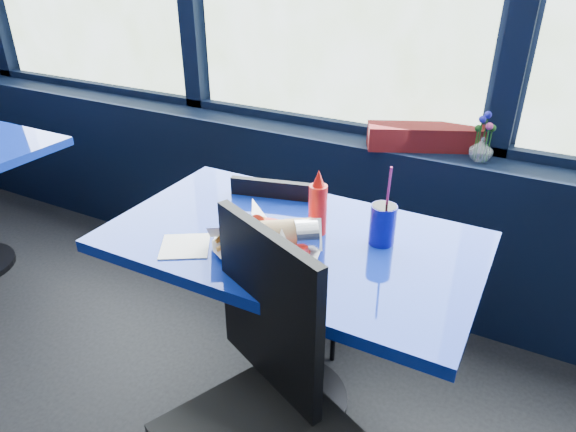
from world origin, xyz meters
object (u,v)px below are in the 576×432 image
(near_table, at_px, (292,282))
(chair_near_front, at_px, (265,393))
(ketchup_bottle, at_px, (318,206))
(soda_cup, at_px, (383,223))
(food_basket, at_px, (267,240))
(flower_vase, at_px, (482,146))
(planter_box, at_px, (427,137))
(chair_near_back, at_px, (295,250))

(near_table, relative_size, chair_near_front, 1.23)
(near_table, distance_m, ketchup_bottle, 0.29)
(chair_near_front, xyz_separation_m, soda_cup, (0.11, 0.56, 0.26))
(food_basket, distance_m, ketchup_bottle, 0.21)
(flower_vase, distance_m, food_basket, 1.06)
(chair_near_front, height_order, planter_box, chair_near_front)
(chair_near_front, distance_m, flower_vase, 1.35)
(near_table, bearing_deg, soda_cup, 20.55)
(chair_near_back, xyz_separation_m, flower_vase, (0.59, 0.50, 0.39))
(near_table, xyz_separation_m, food_basket, (-0.02, -0.11, 0.22))
(chair_near_back, relative_size, planter_box, 1.60)
(near_table, xyz_separation_m, chair_near_front, (0.16, -0.46, -0.01))
(chair_near_back, bearing_deg, ketchup_bottle, 115.27)
(near_table, height_order, soda_cup, soda_cup)
(flower_vase, relative_size, soda_cup, 0.74)
(near_table, relative_size, soda_cup, 4.35)
(flower_vase, distance_m, ketchup_bottle, 0.86)
(chair_near_front, relative_size, planter_box, 1.90)
(food_basket, bearing_deg, chair_near_back, 96.20)
(chair_near_front, relative_size, chair_near_back, 1.19)
(soda_cup, bearing_deg, flower_vase, 77.20)
(planter_box, bearing_deg, near_table, -127.33)
(food_basket, bearing_deg, near_table, 67.34)
(planter_box, relative_size, ketchup_bottle, 2.29)
(chair_near_front, distance_m, ketchup_bottle, 0.60)
(chair_near_back, relative_size, flower_vase, 4.00)
(chair_near_back, height_order, soda_cup, soda_cup)
(chair_near_back, bearing_deg, flower_vase, -153.82)
(flower_vase, xyz_separation_m, soda_cup, (-0.17, -0.73, -0.04))
(near_table, distance_m, chair_near_front, 0.48)
(chair_near_back, relative_size, food_basket, 2.37)
(planter_box, distance_m, soda_cup, 0.78)
(ketchup_bottle, xyz_separation_m, soda_cup, (0.21, 0.04, -0.03))
(chair_near_back, bearing_deg, chair_near_front, 98.00)
(near_table, distance_m, food_basket, 0.25)
(chair_near_back, distance_m, ketchup_bottle, 0.51)
(planter_box, bearing_deg, chair_near_front, -116.06)
(chair_near_back, xyz_separation_m, soda_cup, (0.43, -0.23, 0.35))
(chair_near_front, distance_m, chair_near_back, 0.85)
(planter_box, bearing_deg, ketchup_bottle, -124.18)
(ketchup_bottle, bearing_deg, chair_near_back, 129.39)
(chair_near_front, xyz_separation_m, chair_near_back, (-0.32, 0.79, -0.09))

